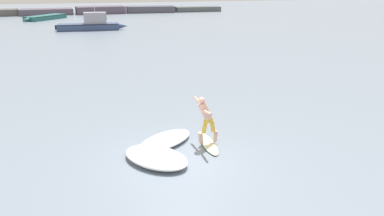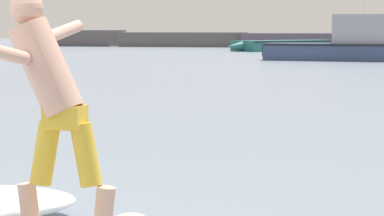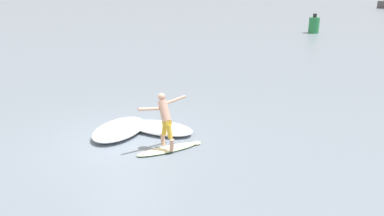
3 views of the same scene
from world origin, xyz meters
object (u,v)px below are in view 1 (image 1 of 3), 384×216
at_px(surfboard, 208,143).
at_px(small_boat_offshore, 45,17).
at_px(surfer, 206,116).
at_px(fishing_boat_near_jetty, 92,24).

xyz_separation_m(surfboard, small_boat_offshore, (-8.58, 51.51, 0.31)).
distance_m(surfer, small_boat_offshore, 52.25).
xyz_separation_m(surfer, fishing_boat_near_jetty, (-2.19, 35.73, -0.40)).
bearing_deg(small_boat_offshore, surfboard, -80.55).
bearing_deg(fishing_boat_near_jetty, surfer, -86.49).
bearing_deg(surfboard, fishing_boat_near_jetty, 93.69).
relative_size(surfer, fishing_boat_near_jetty, 0.20).
distance_m(fishing_boat_near_jetty, small_boat_offshore, 17.02).
xyz_separation_m(surfboard, fishing_boat_near_jetty, (-2.30, 35.69, 0.66)).
relative_size(surfboard, fishing_boat_near_jetty, 0.26).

